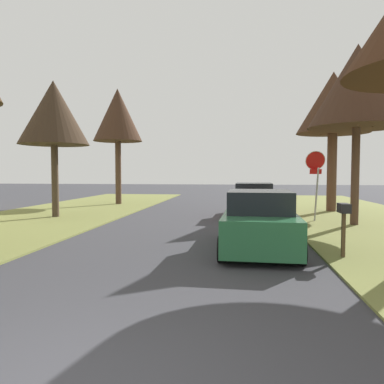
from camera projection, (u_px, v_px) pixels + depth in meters
stop_sign_far at (316, 170)px, 14.93m from camera, size 0.82×0.78×2.90m
street_tree_right_mid_b at (357, 87)px, 13.64m from camera, size 3.61×3.61×6.83m
street_tree_right_far at (333, 104)px, 18.52m from camera, size 3.67×3.67×7.15m
street_tree_left_mid_b at (54, 113)px, 16.19m from camera, size 3.08×3.08×6.11m
street_tree_left_far at (118, 116)px, 22.89m from camera, size 3.07×3.07×7.31m
parked_sedan_green at (259, 222)px, 9.66m from camera, size 2.06×4.46×1.57m
parked_sedan_red at (254, 201)px, 16.73m from camera, size 2.06×4.46×1.57m
curbside_mailbox at (344, 215)px, 8.52m from camera, size 0.22×0.44×1.27m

